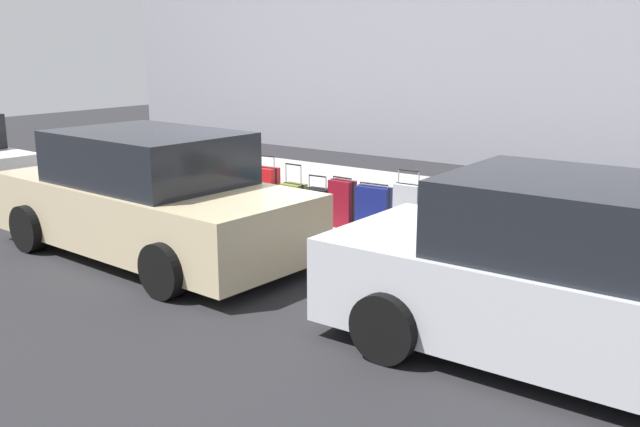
% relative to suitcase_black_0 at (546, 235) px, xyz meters
% --- Properties ---
extents(ground_plane, '(40.00, 40.00, 0.00)m').
position_rel_suitcase_black_0_xyz_m(ground_plane, '(3.19, 0.64, -0.51)').
color(ground_plane, black).
extents(sidewalk_curb, '(18.00, 5.00, 0.14)m').
position_rel_suitcase_black_0_xyz_m(sidewalk_curb, '(3.19, -1.86, -0.44)').
color(sidewalk_curb, '#9E9B93').
rests_on(sidewalk_curb, ground_plane).
extents(suitcase_black_0, '(0.41, 0.26, 1.04)m').
position_rel_suitcase_black_0_xyz_m(suitcase_black_0, '(0.00, 0.00, 0.00)').
color(suitcase_black_0, black).
rests_on(suitcase_black_0, sidewalk_curb).
extents(suitcase_olive_1, '(0.37, 0.28, 1.05)m').
position_rel_suitcase_black_0_xyz_m(suitcase_olive_1, '(0.49, -0.01, -0.01)').
color(suitcase_olive_1, '#59601E').
rests_on(suitcase_olive_1, sidewalk_curb).
extents(suitcase_red_2, '(0.37, 0.25, 0.89)m').
position_rel_suitcase_black_0_xyz_m(suitcase_red_2, '(0.95, 0.01, -0.08)').
color(suitcase_red_2, red).
rests_on(suitcase_red_2, sidewalk_curb).
extents(suitcase_teal_3, '(0.40, 0.27, 0.92)m').
position_rel_suitcase_black_0_xyz_m(suitcase_teal_3, '(1.43, -0.04, -0.04)').
color(suitcase_teal_3, '#0F606B').
rests_on(suitcase_teal_3, sidewalk_curb).
extents(suitcase_silver_4, '(0.38, 0.21, 0.98)m').
position_rel_suitcase_black_0_xyz_m(suitcase_silver_4, '(1.91, -0.02, 0.01)').
color(suitcase_silver_4, '#9EA0A8').
rests_on(suitcase_silver_4, sidewalk_curb).
extents(suitcase_navy_5, '(0.51, 0.23, 0.73)m').
position_rel_suitcase_black_0_xyz_m(suitcase_navy_5, '(2.45, -0.01, -0.04)').
color(suitcase_navy_5, navy).
rests_on(suitcase_navy_5, sidewalk_curb).
extents(suitcase_maroon_6, '(0.39, 0.21, 0.75)m').
position_rel_suitcase_black_0_xyz_m(suitcase_maroon_6, '(3.00, -0.03, -0.02)').
color(suitcase_maroon_6, maroon).
rests_on(suitcase_maroon_6, sidewalk_curb).
extents(suitcase_black_7, '(0.37, 0.24, 0.71)m').
position_rel_suitcase_black_0_xyz_m(suitcase_black_7, '(3.48, -0.07, -0.12)').
color(suitcase_black_7, black).
rests_on(suitcase_black_7, sidewalk_curb).
extents(suitcase_olive_8, '(0.37, 0.25, 0.84)m').
position_rel_suitcase_black_0_xyz_m(suitcase_olive_8, '(3.95, -0.08, -0.11)').
color(suitcase_olive_8, '#59601E').
rests_on(suitcase_olive_8, sidewalk_curb).
extents(suitcase_red_9, '(0.52, 0.30, 0.94)m').
position_rel_suitcase_black_0_xyz_m(suitcase_red_9, '(4.49, 0.01, -0.00)').
color(suitcase_red_9, red).
rests_on(suitcase_red_9, sidewalk_curb).
extents(fire_hydrant, '(0.39, 0.21, 0.84)m').
position_rel_suitcase_black_0_xyz_m(fire_hydrant, '(5.38, -0.03, 0.07)').
color(fire_hydrant, '#D89E0C').
rests_on(fire_hydrant, sidewalk_curb).
extents(bollard_post, '(0.15, 0.15, 0.67)m').
position_rel_suitcase_black_0_xyz_m(bollard_post, '(5.95, 0.12, -0.04)').
color(bollard_post, brown).
rests_on(bollard_post, sidewalk_curb).
extents(parked_car_silver_0, '(4.62, 2.11, 1.65)m').
position_rel_suitcase_black_0_xyz_m(parked_car_silver_0, '(-1.12, 2.25, 0.26)').
color(parked_car_silver_0, '#B2B5BA').
rests_on(parked_car_silver_0, ground_plane).
extents(parked_car_beige_1, '(4.72, 2.30, 1.65)m').
position_rel_suitcase_black_0_xyz_m(parked_car_beige_1, '(4.50, 2.25, 0.26)').
color(parked_car_beige_1, tan).
rests_on(parked_car_beige_1, ground_plane).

